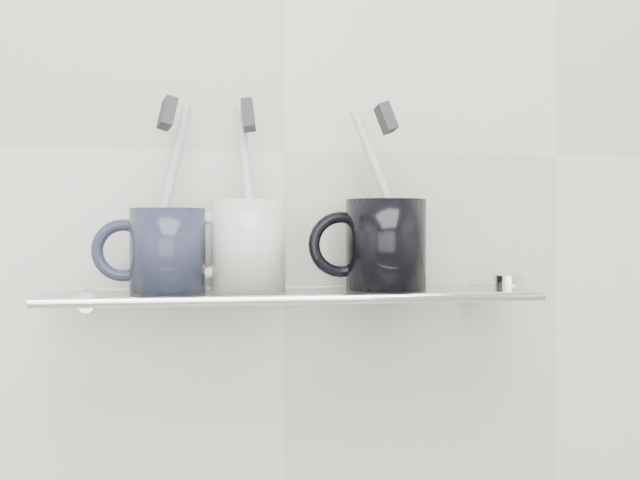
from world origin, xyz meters
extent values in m
plane|color=beige|center=(0.00, 1.10, 1.25)|extent=(2.50, 0.00, 2.50)
cube|color=silver|center=(0.00, 1.04, 1.10)|extent=(0.50, 0.12, 0.01)
cylinder|color=silver|center=(0.00, 0.98, 1.10)|extent=(0.50, 0.01, 0.01)
cylinder|color=silver|center=(-0.21, 1.09, 1.09)|extent=(0.02, 0.03, 0.02)
cylinder|color=silver|center=(0.21, 1.09, 1.09)|extent=(0.02, 0.03, 0.02)
cylinder|color=#1A1F33|center=(-0.13, 1.04, 1.14)|extent=(0.08, 0.08, 0.09)
torus|color=#1A1F33|center=(-0.17, 1.04, 1.14)|extent=(0.06, 0.01, 0.06)
cylinder|color=#A3B2BE|center=(-0.13, 1.04, 1.20)|extent=(0.05, 0.06, 0.18)
cube|color=#2B3033|center=(-0.13, 1.04, 1.28)|extent=(0.02, 0.03, 0.04)
cylinder|color=silver|center=(-0.04, 1.04, 1.15)|extent=(0.09, 0.09, 0.09)
torus|color=silver|center=(-0.09, 1.04, 1.15)|extent=(0.07, 0.01, 0.07)
cylinder|color=silver|center=(-0.04, 1.04, 1.20)|extent=(0.03, 0.05, 0.19)
cube|color=#2B3033|center=(-0.04, 1.04, 1.28)|extent=(0.02, 0.03, 0.03)
cylinder|color=black|center=(0.10, 1.04, 1.15)|extent=(0.11, 0.11, 0.10)
torus|color=black|center=(0.05, 1.04, 1.15)|extent=(0.07, 0.01, 0.07)
cylinder|color=beige|center=(0.10, 1.04, 1.20)|extent=(0.07, 0.04, 0.18)
cube|color=#2B3033|center=(0.10, 1.04, 1.28)|extent=(0.02, 0.03, 0.04)
cylinder|color=silver|center=(0.24, 1.04, 1.11)|extent=(0.03, 0.03, 0.01)
camera|label=1|loc=(-0.10, 0.22, 1.17)|focal=45.00mm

